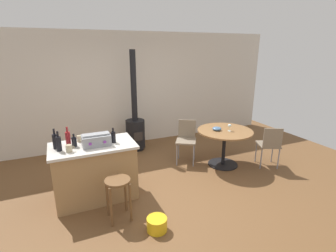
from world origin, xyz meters
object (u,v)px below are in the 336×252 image
at_px(bottle_1, 59,143).
at_px(serving_bowl, 217,129).
at_px(wooden_stool, 118,189).
at_px(plastic_bucket, 157,224).
at_px(bottle_3, 55,141).
at_px(cup_1, 69,148).
at_px(dining_table, 224,138).
at_px(toolbox, 96,140).
at_px(cup_0, 80,139).
at_px(bottle_0, 74,142).
at_px(wood_stove, 135,127).
at_px(bottle_2, 68,138).
at_px(folding_chair_far, 270,144).
at_px(folding_chair_near, 186,138).
at_px(wine_glass, 230,126).
at_px(bottle_4, 113,137).
at_px(kitchen_island, 95,171).

bearing_deg(bottle_1, serving_bowl, 5.79).
bearing_deg(wooden_stool, plastic_bucket, -48.83).
relative_size(bottle_3, cup_1, 2.49).
height_order(wooden_stool, dining_table, dining_table).
bearing_deg(toolbox, cup_0, 128.49).
bearing_deg(wooden_stool, bottle_0, 122.75).
relative_size(bottle_1, serving_bowl, 1.64).
bearing_deg(dining_table, plastic_bucket, -146.49).
bearing_deg(dining_table, bottle_3, -177.89).
bearing_deg(wood_stove, toolbox, -122.42).
distance_m(wooden_stool, bottle_2, 1.12).
xyz_separation_m(dining_table, cup_1, (-2.92, -0.33, 0.38)).
height_order(toolbox, cup_0, toolbox).
bearing_deg(folding_chair_far, folding_chair_near, 146.63).
distance_m(bottle_0, wine_glass, 2.88).
bearing_deg(wooden_stool, bottle_3, 134.00).
bearing_deg(bottle_1, bottle_4, 2.48).
bearing_deg(cup_0, wood_stove, 48.08).
bearing_deg(folding_chair_near, bottle_4, -157.90).
relative_size(wooden_stool, plastic_bucket, 2.26).
bearing_deg(folding_chair_near, wooden_stool, -142.83).
height_order(folding_chair_far, bottle_3, bottle_3).
relative_size(folding_chair_near, bottle_3, 2.90).
distance_m(wooden_stool, cup_1, 0.91).
xyz_separation_m(dining_table, plastic_bucket, (-1.97, -1.31, -0.48)).
xyz_separation_m(toolbox, bottle_1, (-0.52, -0.01, 0.03)).
xyz_separation_m(bottle_4, wine_glass, (2.30, 0.12, -0.14)).
relative_size(folding_chair_far, bottle_0, 4.29).
distance_m(wooden_stool, wood_stove, 2.58).
bearing_deg(wine_glass, bottle_0, -178.66).
bearing_deg(folding_chair_far, bottle_1, 176.80).
relative_size(wooden_stool, serving_bowl, 3.39).
distance_m(folding_chair_near, toolbox, 2.08).
height_order(wooden_stool, plastic_bucket, wooden_stool).
relative_size(cup_0, plastic_bucket, 0.42).
bearing_deg(kitchen_island, cup_1, -154.58).
bearing_deg(toolbox, cup_1, -164.71).
height_order(kitchen_island, bottle_2, bottle_2).
bearing_deg(wood_stove, folding_chair_far, -42.35).
bearing_deg(kitchen_island, toolbox, -44.39).
bearing_deg(wood_stove, bottle_0, -130.39).
bearing_deg(bottle_3, cup_0, 25.30).
distance_m(bottle_1, cup_0, 0.42).
relative_size(kitchen_island, toolbox, 3.05).
xyz_separation_m(kitchen_island, cup_1, (-0.34, -0.16, 0.50)).
xyz_separation_m(wine_glass, plastic_bucket, (-2.02, -1.24, -0.76)).
height_order(bottle_2, wine_glass, bottle_2).
distance_m(folding_chair_near, bottle_4, 1.83).
height_order(wooden_stool, bottle_0, bottle_0).
height_order(folding_chair_near, bottle_2, bottle_2).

